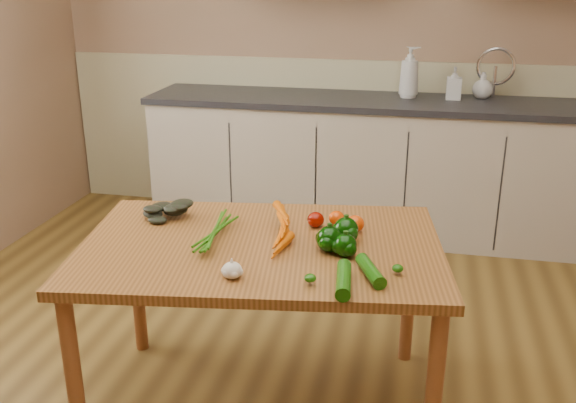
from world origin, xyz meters
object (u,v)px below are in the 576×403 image
Objects in this scene: tomato_b at (337,218)px; pepper_b at (346,230)px; zucchini_a at (371,271)px; zucchini_b at (344,280)px; tomato_a at (316,220)px; leafy_greens at (165,208)px; soap_bottle_b at (454,83)px; table at (261,262)px; pepper_c at (345,245)px; pepper_a at (329,239)px; carrot_bunch at (261,232)px; soap_bottle_c at (483,85)px; tomato_c at (355,224)px; garlic_bulb at (232,270)px; soap_bottle_a at (409,72)px.

pepper_b is at bearing -70.56° from tomato_b.
zucchini_b reaches higher than zucchini_a.
tomato_a is at bearing -151.95° from tomato_b.
soap_bottle_b is at bearing 58.20° from leafy_greens.
table is 0.49m from leafy_greens.
pepper_c is at bearing -83.67° from pepper_b.
zucchini_a is (-0.31, -2.25, -0.26)m from soap_bottle_b.
pepper_a is at bearing 132.59° from zucchini_a.
soap_bottle_c is at bearing 58.11° from carrot_bunch.
zucchini_b is at bearing -83.86° from pepper_b.
leafy_greens is 0.90m from zucchini_b.
tomato_c is at bearing 103.93° from zucchini_a.
soap_bottle_c is 2.64× the size of tomato_b.
leafy_greens is 0.62m from garlic_bulb.
tomato_c is (0.08, -0.06, 0.00)m from tomato_b.
zucchini_a is at bearing -76.07° from tomato_c.
tomato_b is at bearing 111.73° from zucchini_a.
garlic_bulb is at bearing -107.49° from soap_bottle_b.
soap_bottle_b is (0.74, 2.05, 0.36)m from table.
garlic_bulb is at bearing -123.88° from soap_bottle_c.
carrot_bunch is 1.16× the size of zucchini_b.
tomato_b is (-0.20, -1.82, -0.31)m from soap_bottle_a.
tomato_a is at bearing 68.85° from garlic_bulb.
soap_bottle_c reaches higher than garlic_bulb.
soap_bottle_a reaches higher than tomato_b.
carrot_bunch is 3.49× the size of tomato_c.
soap_bottle_a is 3.40× the size of pepper_b.
pepper_a is at bearing -12.04° from table.
soap_bottle_b is at bearing 72.18° from garlic_bulb.
soap_bottle_a reaches higher than pepper_b.
table is at bearing 168.45° from soap_bottle_a.
pepper_b reaches higher than carrot_bunch.
pepper_a reaches higher than zucchini_a.
zucchini_b is (0.35, -0.31, -0.01)m from carrot_bunch.
garlic_bulb is at bearing -102.27° from table.
pepper_b is (-0.61, -2.05, -0.22)m from soap_bottle_c.
tomato_c is at bearing 92.01° from zucchini_b.
leafy_greens is at bearing 157.84° from zucchini_a.
soap_bottle_a is 1.90m from tomato_c.
zucchini_b is (0.10, -0.52, -0.00)m from tomato_b.
table is at bearing -130.54° from tomato_a.
zucchini_b is at bearing -28.99° from leafy_greens.
pepper_a reaches higher than table.
tomato_c is at bearing 177.10° from soap_bottle_a.
carrot_bunch is 0.49m from zucchini_a.
tomato_b is at bearing 92.11° from pepper_a.
leafy_greens is at bearing 132.84° from garlic_bulb.
pepper_c reaches higher than carrot_bunch.
pepper_c reaches higher than garlic_bulb.
soap_bottle_a is 1.50× the size of zucchini_b.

